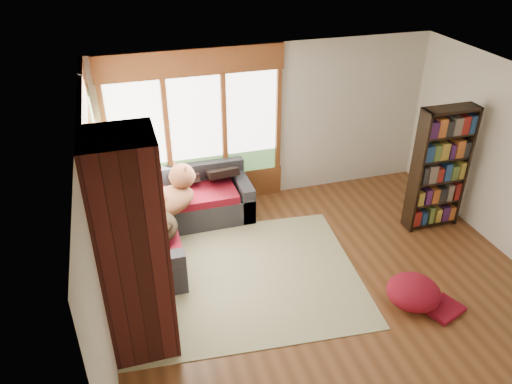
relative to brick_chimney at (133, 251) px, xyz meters
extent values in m
plane|color=#5B3319|center=(2.40, 0.35, -1.30)|extent=(5.50, 5.50, 0.00)
plane|color=white|center=(2.40, 0.35, 1.30)|extent=(5.50, 5.50, 0.00)
cube|color=silver|center=(2.40, 2.85, 0.00)|extent=(5.50, 0.04, 2.60)
cube|color=silver|center=(2.40, -2.15, 0.00)|extent=(5.50, 0.04, 2.60)
cube|color=silver|center=(-0.35, 0.35, 0.00)|extent=(0.04, 5.00, 2.60)
cube|color=brown|center=(1.20, 2.82, 0.05)|extent=(2.82, 0.10, 1.90)
cube|color=white|center=(1.20, 2.82, 0.05)|extent=(2.54, 0.09, 1.62)
cube|color=brown|center=(-0.32, 1.55, 0.05)|extent=(0.10, 2.62, 1.90)
cube|color=white|center=(-0.32, 1.55, 0.05)|extent=(0.09, 2.36, 1.62)
cube|color=#607848|center=(-0.29, 2.38, 0.45)|extent=(0.03, 0.72, 0.90)
cube|color=#471914|center=(0.00, 0.00, 0.00)|extent=(0.70, 0.70, 2.60)
cube|color=#29292E|center=(0.75, 2.40, -1.09)|extent=(2.20, 0.90, 0.42)
cube|color=#29292E|center=(0.75, 2.75, -0.69)|extent=(2.20, 0.20, 0.38)
cube|color=#29292E|center=(1.75, 2.40, -1.00)|extent=(0.20, 0.90, 0.60)
cube|color=maroon|center=(0.65, 2.28, -0.82)|extent=(1.90, 0.66, 0.12)
cube|color=#29292E|center=(0.10, 1.75, -1.09)|extent=(0.90, 2.20, 0.42)
cube|color=#29292E|center=(-0.25, 1.75, -0.69)|extent=(0.20, 2.20, 0.38)
cube|color=#29292E|center=(0.10, 0.75, -1.00)|extent=(0.90, 0.20, 0.60)
cube|color=maroon|center=(0.22, 1.40, -0.82)|extent=(0.66, 1.20, 0.12)
cube|color=maroon|center=(0.22, 2.35, -0.82)|extent=(0.66, 0.66, 0.12)
cube|color=beige|center=(1.23, 0.77, -1.29)|extent=(3.59, 2.87, 0.01)
cube|color=black|center=(4.94, 1.19, -0.33)|extent=(0.04, 0.28, 1.94)
cube|color=black|center=(4.14, 1.19, -0.33)|extent=(0.04, 0.28, 1.94)
cube|color=black|center=(4.54, 1.32, -0.33)|extent=(0.83, 0.02, 1.94)
cube|color=black|center=(4.54, 1.19, -1.24)|extent=(0.75, 0.26, 0.03)
cube|color=black|center=(4.54, 1.19, -0.87)|extent=(0.75, 0.26, 0.03)
cube|color=black|center=(4.54, 1.19, -0.50)|extent=(0.75, 0.26, 0.03)
cube|color=black|center=(4.54, 1.19, -0.13)|extent=(0.75, 0.26, 0.03)
cube|color=black|center=(4.54, 1.19, 0.23)|extent=(0.75, 0.26, 0.03)
cube|color=black|center=(4.54, 1.19, 0.60)|extent=(0.75, 0.26, 0.03)
cube|color=#726659|center=(4.54, 1.17, -0.33)|extent=(0.71, 0.20, 1.78)
ellipsoid|color=maroon|center=(3.29, -0.33, -1.11)|extent=(0.73, 0.73, 0.36)
ellipsoid|color=brown|center=(0.55, 1.88, -0.53)|extent=(1.11, 1.03, 0.32)
sphere|color=brown|center=(0.83, 2.08, -0.38)|extent=(0.53, 0.53, 0.38)
cone|color=brown|center=(0.77, 2.04, -0.23)|extent=(0.19, 0.19, 0.16)
ellipsoid|color=black|center=(0.37, 1.36, -0.58)|extent=(0.58, 0.81, 0.26)
sphere|color=black|center=(0.33, 1.64, -0.45)|extent=(0.34, 0.34, 0.31)
cone|color=black|center=(0.34, 1.59, -0.33)|extent=(0.13, 0.13, 0.13)
cube|color=black|center=(1.45, 2.61, -0.51)|extent=(0.45, 0.12, 0.45)
cube|color=black|center=(0.85, 2.61, -0.51)|extent=(0.45, 0.12, 0.45)
cube|color=black|center=(-0.08, 2.15, -0.51)|extent=(0.45, 0.12, 0.45)
cube|color=black|center=(-0.08, 1.05, -0.51)|extent=(0.45, 0.12, 0.45)
camera|label=1|loc=(0.03, -4.34, 3.12)|focal=35.00mm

